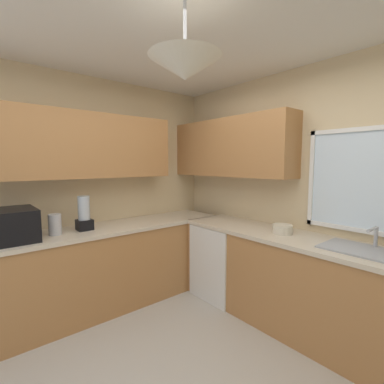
{
  "coord_description": "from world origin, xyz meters",
  "views": [
    {
      "loc": [
        1.34,
        -1.06,
        1.61
      ],
      "look_at": [
        -0.79,
        0.71,
        1.32
      ],
      "focal_mm": 25.89,
      "sensor_mm": 36.0,
      "label": 1
    }
  ],
  "objects_px": {
    "microwave": "(14,225)",
    "sink_assembly": "(368,251)",
    "bowl": "(282,229)",
    "kettle": "(55,224)",
    "blender_appliance": "(84,215)",
    "dishwasher": "(224,260)"
  },
  "relations": [
    {
      "from": "dishwasher",
      "to": "sink_assembly",
      "type": "xyz_separation_m",
      "value": [
        1.53,
        0.04,
        0.49
      ]
    },
    {
      "from": "bowl",
      "to": "dishwasher",
      "type": "bearing_deg",
      "value": -177.75
    },
    {
      "from": "dishwasher",
      "to": "bowl",
      "type": "distance_m",
      "value": 0.93
    },
    {
      "from": "dishwasher",
      "to": "microwave",
      "type": "height_order",
      "value": "microwave"
    },
    {
      "from": "kettle",
      "to": "bowl",
      "type": "relative_size",
      "value": 1.05
    },
    {
      "from": "microwave",
      "to": "sink_assembly",
      "type": "height_order",
      "value": "microwave"
    },
    {
      "from": "sink_assembly",
      "to": "bowl",
      "type": "distance_m",
      "value": 0.76
    },
    {
      "from": "bowl",
      "to": "blender_appliance",
      "type": "bearing_deg",
      "value": -134.14
    },
    {
      "from": "kettle",
      "to": "blender_appliance",
      "type": "height_order",
      "value": "blender_appliance"
    },
    {
      "from": "microwave",
      "to": "blender_appliance",
      "type": "distance_m",
      "value": 0.63
    },
    {
      "from": "kettle",
      "to": "sink_assembly",
      "type": "relative_size",
      "value": 0.31
    },
    {
      "from": "bowl",
      "to": "microwave",
      "type": "bearing_deg",
      "value": -124.17
    },
    {
      "from": "microwave",
      "to": "kettle",
      "type": "bearing_deg",
      "value": 86.63
    },
    {
      "from": "bowl",
      "to": "blender_appliance",
      "type": "height_order",
      "value": "blender_appliance"
    },
    {
      "from": "dishwasher",
      "to": "microwave",
      "type": "distance_m",
      "value": 2.26
    },
    {
      "from": "dishwasher",
      "to": "kettle",
      "type": "relative_size",
      "value": 4.22
    },
    {
      "from": "kettle",
      "to": "bowl",
      "type": "bearing_deg",
      "value": 51.39
    },
    {
      "from": "kettle",
      "to": "blender_appliance",
      "type": "relative_size",
      "value": 0.57
    },
    {
      "from": "microwave",
      "to": "bowl",
      "type": "bearing_deg",
      "value": 55.83
    },
    {
      "from": "kettle",
      "to": "bowl",
      "type": "distance_m",
      "value": 2.25
    },
    {
      "from": "kettle",
      "to": "sink_assembly",
      "type": "xyz_separation_m",
      "value": [
        2.17,
        1.76,
        -0.09
      ]
    },
    {
      "from": "bowl",
      "to": "kettle",
      "type": "bearing_deg",
      "value": -128.61
    }
  ]
}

